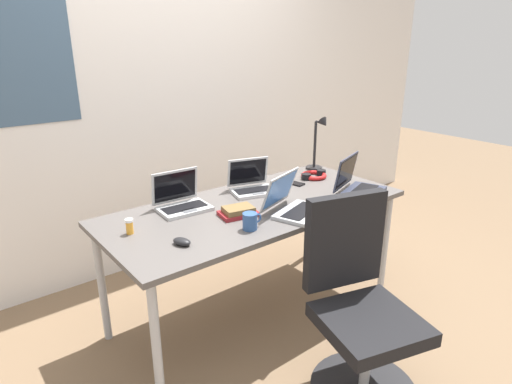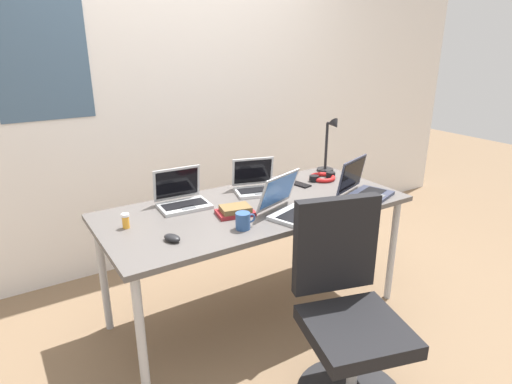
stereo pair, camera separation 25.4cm
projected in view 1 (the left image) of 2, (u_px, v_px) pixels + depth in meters
ground_plane at (256, 311)px, 2.82m from camera, size 12.00×12.00×0.00m
wall_back at (162, 91)px, 3.19m from camera, size 6.00×0.13×2.60m
desk at (256, 214)px, 2.59m from camera, size 1.80×0.80×0.74m
desk_lamp at (318, 144)px, 3.17m from camera, size 0.12×0.18×0.40m
laptop_near_lamp at (252, 185)px, 2.77m from camera, size 0.32×0.29×0.20m
laptop_center at (294, 205)px, 2.44m from camera, size 0.38×0.37×0.22m
laptop_by_keyboard at (182, 202)px, 2.50m from camera, size 0.30×0.24×0.21m
laptop_front_left at (358, 185)px, 2.76m from camera, size 0.37×0.34×0.23m
computer_mouse at (182, 242)px, 2.07m from camera, size 0.09×0.11×0.03m
cell_phone at (294, 183)px, 2.93m from camera, size 0.09×0.15×0.01m
headphones at (314, 175)px, 3.06m from camera, size 0.21×0.18×0.04m
pill_bottle at (129, 226)px, 2.18m from camera, size 0.04×0.04×0.08m
book_stack at (238, 212)px, 2.41m from camera, size 0.22×0.17×0.05m
coffee_mug at (250, 221)px, 2.23m from camera, size 0.11×0.08×0.09m
office_chair at (359, 317)px, 2.11m from camera, size 0.55×0.60×0.97m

